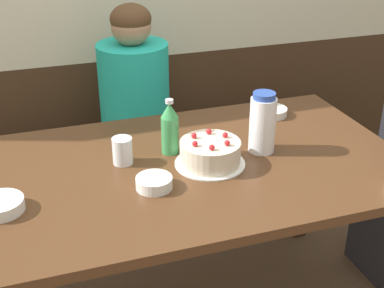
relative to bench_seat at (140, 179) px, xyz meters
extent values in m
cube|color=#3D2819|center=(0.00, 0.22, 0.18)|extent=(4.80, 0.04, 0.83)
cube|color=#381E11|center=(0.00, 0.00, 0.00)|extent=(2.13, 0.38, 0.47)
cube|color=#4C2D19|center=(0.00, -0.83, 0.50)|extent=(1.55, 0.92, 0.03)
cube|color=#4C2D19|center=(0.72, -0.42, 0.12)|extent=(0.06, 0.06, 0.71)
cylinder|color=white|center=(0.07, -0.86, 0.52)|extent=(0.25, 0.25, 0.01)
cylinder|color=beige|center=(0.07, -0.86, 0.56)|extent=(0.21, 0.21, 0.08)
sphere|color=red|center=(0.13, -0.84, 0.62)|extent=(0.02, 0.02, 0.02)
sphere|color=red|center=(0.09, -0.80, 0.62)|extent=(0.02, 0.02, 0.02)
sphere|color=red|center=(0.02, -0.81, 0.62)|extent=(0.02, 0.02, 0.02)
sphere|color=red|center=(0.01, -0.87, 0.62)|extent=(0.02, 0.02, 0.02)
sphere|color=red|center=(0.05, -0.92, 0.62)|extent=(0.02, 0.02, 0.02)
sphere|color=red|center=(0.11, -0.90, 0.62)|extent=(0.02, 0.02, 0.02)
cylinder|color=white|center=(0.29, -0.82, 0.62)|extent=(0.10, 0.10, 0.21)
cylinder|color=#28479E|center=(0.29, -0.82, 0.73)|extent=(0.08, 0.08, 0.02)
cylinder|color=#388E4C|center=(-0.04, -0.72, 0.59)|extent=(0.06, 0.06, 0.14)
cone|color=#388E4C|center=(-0.04, -0.72, 0.68)|extent=(0.06, 0.06, 0.05)
cylinder|color=silver|center=(-0.04, -0.72, 0.72)|extent=(0.03, 0.03, 0.01)
cylinder|color=white|center=(-0.64, -0.93, 0.54)|extent=(0.14, 0.14, 0.04)
cylinder|color=white|center=(-0.16, -0.95, 0.54)|extent=(0.12, 0.12, 0.04)
cylinder|color=white|center=(0.47, -0.53, 0.53)|extent=(0.13, 0.13, 0.03)
cylinder|color=silver|center=(-0.22, -0.75, 0.57)|extent=(0.07, 0.07, 0.10)
cube|color=#33333D|center=(-0.03, -0.11, -0.01)|extent=(0.30, 0.34, 0.45)
cylinder|color=#1EB2A3|center=(-0.03, -0.11, 0.49)|extent=(0.33, 0.33, 0.54)
sphere|color=#A87A5B|center=(-0.03, -0.11, 0.84)|extent=(0.18, 0.18, 0.18)
ellipsoid|color=#4C331E|center=(-0.03, -0.11, 0.87)|extent=(0.18, 0.18, 0.13)
camera|label=1|loc=(-0.52, -2.41, 1.42)|focal=50.00mm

